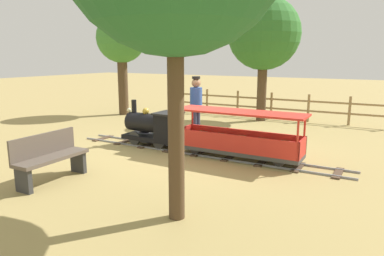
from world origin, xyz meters
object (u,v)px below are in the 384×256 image
Objects in this scene: locomotive at (154,126)px; oak_tree_far at (264,34)px; park_bench at (50,158)px; conductor_person at (196,104)px; oak_tree_distant at (121,40)px; passenger_car at (239,139)px.

locomotive is 5.27m from oak_tree_far.
park_bench is at bearing 170.94° from oak_tree_far.
conductor_person is 1.24× the size of park_bench.
oak_tree_distant is (2.42, 4.37, 1.71)m from conductor_person.
oak_tree_far is (3.67, -0.44, 1.83)m from conductor_person.
conductor_person is 0.45× the size of oak_tree_distant.
conductor_person is at bearing 57.97° from passenger_car.
passenger_car is 0.75× the size of oak_tree_distant.
locomotive is at bearing 167.35° from oak_tree_far.
oak_tree_distant is (3.38, 3.77, 2.18)m from locomotive.
locomotive is 0.40× the size of oak_tree_distant.
oak_tree_far is at bearing -12.65° from locomotive.
locomotive is 1.10× the size of park_bench.
oak_tree_far is (7.43, -1.19, 2.37)m from park_bench.
locomotive is 2.13m from passenger_car.
park_bench is (-3.76, 0.75, -0.54)m from conductor_person.
locomotive is 1.22m from conductor_person.
park_bench is (-2.81, 0.15, -0.07)m from locomotive.
oak_tree_far reaches higher than locomotive.
oak_tree_distant is (6.18, 3.62, 2.25)m from park_bench.
locomotive is at bearing -131.85° from oak_tree_distant.
conductor_person reaches higher than locomotive.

